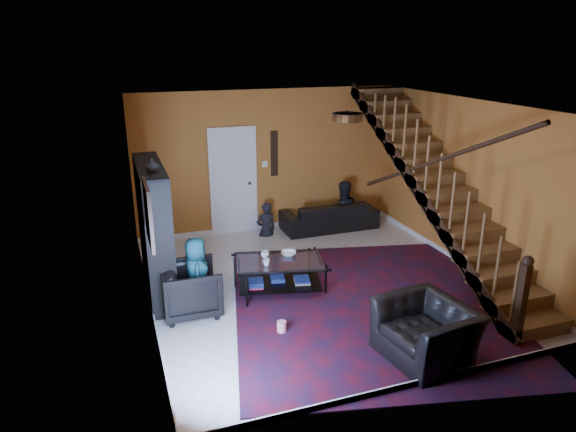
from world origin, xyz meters
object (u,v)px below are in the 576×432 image
(sofa, at_px, (329,215))
(armchair_right, at_px, (426,332))
(armchair_left, at_px, (191,289))
(coffee_table, at_px, (280,273))
(bookshelf, at_px, (155,232))

(sofa, bearing_deg, armchair_right, 80.72)
(sofa, height_order, armchair_left, armchair_left)
(sofa, distance_m, armchair_right, 4.61)
(sofa, bearing_deg, coffee_table, 51.31)
(armchair_left, height_order, coffee_table, armchair_left)
(sofa, bearing_deg, bookshelf, 25.30)
(bookshelf, height_order, coffee_table, bookshelf)
(sofa, xyz_separation_m, armchair_right, (-0.74, -4.55, 0.06))
(sofa, relative_size, coffee_table, 1.35)
(coffee_table, bearing_deg, bookshelf, 160.85)
(armchair_right, bearing_deg, bookshelf, -142.85)
(bookshelf, relative_size, armchair_left, 2.47)
(bookshelf, distance_m, coffee_table, 1.97)
(armchair_left, bearing_deg, sofa, -51.33)
(bookshelf, xyz_separation_m, coffee_table, (1.74, -0.61, -0.68))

